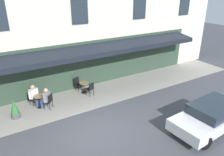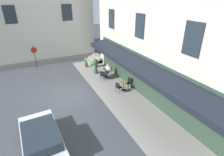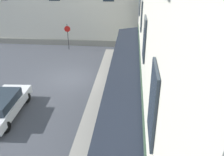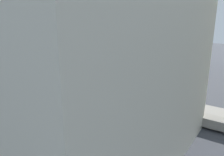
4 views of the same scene
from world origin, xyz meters
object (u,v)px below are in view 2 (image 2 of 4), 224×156
cafe_chair_black_under_awning (129,82)px  no_parking_sign (34,53)px  cafe_chair_black_corner_left (109,70)px  potted_plant_entrance_left (95,63)px  cafe_table_mid_terrace (105,73)px  potted_plant_entrance_right (86,63)px  cafe_chair_black_facing_street (103,75)px  seated_companion_in_grey (103,72)px  cafe_chair_black_back_row (118,87)px  parked_car_white (42,139)px  cafe_table_near_entrance (124,85)px  potted_plant_by_steps (95,68)px  seated_patron_in_white (108,70)px

cafe_chair_black_under_awning → no_parking_sign: 10.28m
cafe_chair_black_corner_left → potted_plant_entrance_left: size_ratio=1.03×
cafe_table_mid_terrace → potted_plant_entrance_right: 3.55m
cafe_table_mid_terrace → cafe_chair_black_facing_street: 0.63m
seated_companion_in_grey → no_parking_sign: size_ratio=0.49×
cafe_chair_black_corner_left → potted_plant_entrance_left: cafe_chair_black_corner_left is taller
cafe_chair_black_back_row → parked_car_white: bearing=120.0°
cafe_chair_black_under_awning → cafe_chair_black_corner_left: same height
cafe_table_near_entrance → cafe_chair_black_facing_street: size_ratio=0.82×
cafe_table_mid_terrace → cafe_chair_black_corner_left: size_ratio=0.82×
cafe_chair_black_under_awning → cafe_chair_black_back_row: bearing=107.6°
potted_plant_entrance_left → parked_car_white: 11.75m
cafe_table_near_entrance → cafe_chair_black_back_row: cafe_chair_black_back_row is taller
cafe_chair_black_under_awning → potted_plant_by_steps: potted_plant_by_steps is taller
cafe_chair_black_facing_street → no_parking_sign: (5.39, 5.25, 1.25)m
seated_companion_in_grey → parked_car_white: parked_car_white is taller
no_parking_sign → potted_plant_entrance_left: 6.31m
no_parking_sign → potted_plant_entrance_right: (-1.47, -4.94, -1.29)m
seated_companion_in_grey → potted_plant_entrance_left: size_ratio=1.45×
cafe_table_near_entrance → cafe_table_mid_terrace: (2.98, 0.38, 0.00)m
cafe_chair_black_back_row → seated_patron_in_white: size_ratio=0.70×
cafe_chair_black_back_row → potted_plant_entrance_left: cafe_chair_black_back_row is taller
cafe_chair_black_corner_left → potted_plant_by_steps: (1.15, 1.02, -0.02)m
cafe_chair_black_corner_left → no_parking_sign: size_ratio=0.35×
cafe_chair_black_facing_street → potted_plant_entrance_right: size_ratio=0.89×
cafe_chair_black_under_awning → seated_patron_in_white: size_ratio=0.70×
cafe_table_near_entrance → parked_car_white: 7.72m
potted_plant_by_steps → cafe_chair_black_corner_left: bearing=-138.3°
cafe_chair_black_corner_left → no_parking_sign: no_parking_sign is taller
cafe_table_near_entrance → potted_plant_entrance_left: 6.00m
potted_plant_by_steps → potted_plant_entrance_right: potted_plant_by_steps is taller
cafe_chair_black_facing_street → parked_car_white: size_ratio=0.21×
cafe_table_mid_terrace → seated_patron_in_white: (0.17, -0.38, 0.21)m
cafe_chair_black_under_awning → cafe_table_mid_terrace: size_ratio=1.21×
cafe_table_near_entrance → potted_plant_entrance_right: bearing=9.9°
cafe_table_near_entrance → potted_plant_entrance_right: (6.44, 1.13, 0.01)m
cafe_chair_black_under_awning → potted_plant_entrance_right: 6.48m
cafe_chair_black_facing_street → seated_patron_in_white: size_ratio=0.70×
cafe_table_mid_terrace → potted_plant_by_steps: 1.47m
cafe_chair_black_facing_street → no_parking_sign: no_parking_sign is taller
potted_plant_by_steps → cafe_table_mid_terrace: bearing=-162.5°
seated_patron_in_white → parked_car_white: 9.65m
seated_companion_in_grey → potted_plant_entrance_left: (3.32, -0.48, -0.19)m
cafe_chair_black_facing_street → seated_companion_in_grey: size_ratio=0.71×
cafe_chair_black_corner_left → cafe_chair_black_under_awning: bearing=-172.6°
cafe_chair_black_corner_left → potted_plant_entrance_left: 2.80m
seated_patron_in_white → no_parking_sign: bearing=51.8°
cafe_chair_black_corner_left → no_parking_sign: 7.93m
cafe_table_near_entrance → potted_plant_entrance_right: size_ratio=0.73×
cafe_table_mid_terrace → potted_plant_entrance_left: bearing=-3.5°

